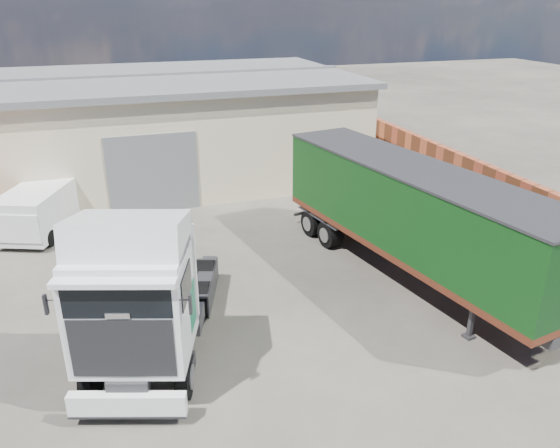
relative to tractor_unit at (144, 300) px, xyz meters
name	(u,v)px	position (x,y,z in m)	size (l,w,h in m)	color
ground	(261,316)	(3.47, 1.34, -1.97)	(120.00, 120.00, 0.00)	black
warehouse	(60,132)	(-2.52, 17.34, 0.69)	(30.60, 12.60, 5.42)	beige
brick_boundary_wall	(463,182)	(14.97, 7.34, -0.72)	(0.35, 26.00, 2.50)	#974826
tractor_unit	(144,300)	(0.00, 0.00, 0.00)	(4.66, 7.33, 4.69)	black
box_trailer	(410,211)	(9.07, 2.31, 0.46)	(4.58, 12.26, 3.99)	#2D2D30
panel_van	(42,209)	(-3.22, 10.52, -0.96)	(3.62, 5.18, 1.96)	black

